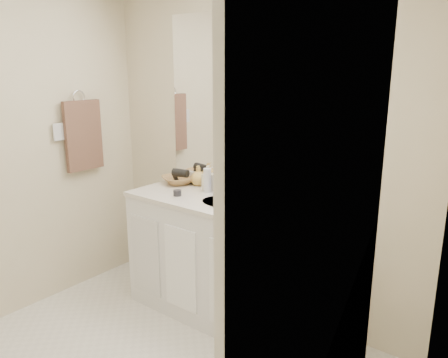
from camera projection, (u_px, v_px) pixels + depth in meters
wall_back at (252, 150)px, 3.12m from camera, size 2.60×0.02×2.40m
wall_right at (364, 257)px, 1.36m from camera, size 0.02×2.60×2.40m
vanity_cabinet at (228, 263)px, 3.10m from camera, size 1.50×0.55×0.85m
countertop at (228, 204)px, 2.99m from camera, size 1.52×0.57×0.03m
backsplash at (250, 188)px, 3.18m from camera, size 1.52×0.03×0.08m
sink_basin at (227, 204)px, 2.98m from camera, size 0.37×0.37×0.02m
faucet at (242, 189)px, 3.10m from camera, size 0.02×0.02×0.11m
mirror at (252, 99)px, 3.03m from camera, size 1.48×0.01×1.20m
blue_mug at (224, 185)px, 3.17m from camera, size 0.12×0.12×0.13m
tan_cup at (259, 197)px, 2.94m from camera, size 0.08×0.08×0.09m
toothbrush at (260, 182)px, 2.90m from camera, size 0.02×0.04×0.18m
mouthwash_bottle at (277, 199)px, 2.77m from camera, size 0.07×0.07×0.16m
clear_pump_bottle at (322, 198)px, 2.76m from camera, size 0.07×0.07×0.18m
soap_dish at (266, 214)px, 2.71m from camera, size 0.12×0.11×0.01m
green_soap at (266, 212)px, 2.70m from camera, size 0.08×0.06×0.03m
orange_comb at (231, 215)px, 2.71m from camera, size 0.14×0.06×0.01m
dark_jar at (177, 193)px, 3.12m from camera, size 0.08×0.08×0.04m
extra_white_bottle at (207, 180)px, 3.20m from camera, size 0.07×0.07×0.18m
soap_bottle_white at (223, 177)px, 3.26m from camera, size 0.08×0.08×0.20m
soap_bottle_cream at (208, 178)px, 3.26m from camera, size 0.11×0.11×0.18m
soap_bottle_yellow at (198, 176)px, 3.39m from camera, size 0.15×0.15×0.15m
wicker_basket at (179, 180)px, 3.44m from camera, size 0.34×0.34×0.06m
hair_dryer at (181, 173)px, 3.42m from camera, size 0.14×0.09×0.06m
towel_ring at (79, 97)px, 3.38m from camera, size 0.01×0.11×0.11m
hand_towel at (83, 136)px, 3.45m from camera, size 0.04×0.32×0.55m
switch_plate at (58, 132)px, 3.29m from camera, size 0.01×0.08×0.13m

